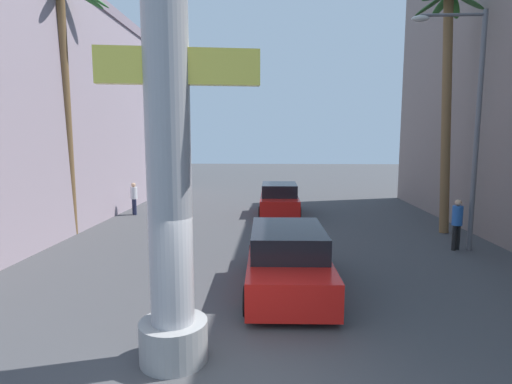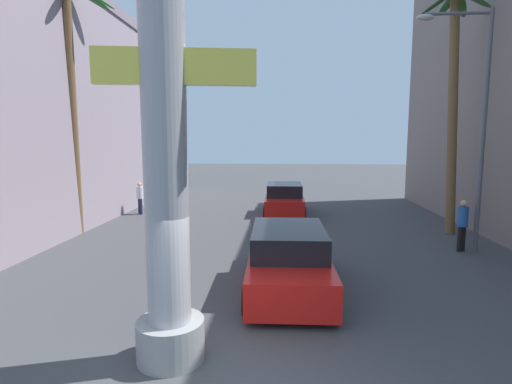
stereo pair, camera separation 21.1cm
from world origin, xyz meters
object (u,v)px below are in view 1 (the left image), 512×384
Objects in this scene: car_far at (279,200)px; neon_sign_pole at (167,100)px; street_lamp at (468,111)px; pedestrian_mid_right at (457,221)px; car_lead at (287,259)px; palm_tree_mid_left at (67,81)px; pedestrian_far_left at (134,196)px; palm_tree_mid_right at (447,89)px.

neon_sign_pole is at bearing -98.07° from car_far.
pedestrian_mid_right is at bearing -173.18° from street_lamp.
car_lead is at bearing -89.45° from car_far.
palm_tree_mid_left is at bearing 125.13° from neon_sign_pole.
pedestrian_far_left is (-13.39, 5.86, -3.75)m from street_lamp.
car_far is 2.69× the size of pedestrian_far_left.
car_lead is 10.15m from car_far.
palm_tree_mid_right reaches higher than car_far.
car_far is (-6.10, 6.37, -3.95)m from street_lamp.
car_lead is 11.05m from palm_tree_mid_left.
car_lead is at bearing 59.88° from neon_sign_pole.
neon_sign_pole is 10.82m from palm_tree_mid_left.
pedestrian_mid_right reaches higher than pedestrian_far_left.
palm_tree_mid_left is (-6.16, 8.76, 1.59)m from neon_sign_pole.
palm_tree_mid_right is at bearing 81.61° from street_lamp.
street_lamp reaches higher than pedestrian_mid_right.
street_lamp is 4.85× the size of pedestrian_far_left.
car_lead is 12.14m from pedestrian_far_left.
palm_tree_mid_right is 5.35× the size of pedestrian_mid_right.
pedestrian_mid_right is (-0.13, -0.02, -3.67)m from street_lamp.
neon_sign_pole is at bearing -120.12° from car_lead.
palm_tree_mid_left is at bearing 173.97° from pedestrian_mid_right.
palm_tree_mid_right is 14.66m from palm_tree_mid_left.
neon_sign_pole is at bearing -54.87° from palm_tree_mid_left.
pedestrian_mid_right is at bearing -100.94° from palm_tree_mid_right.
pedestrian_mid_right is at bearing -6.03° from palm_tree_mid_left.
pedestrian_far_left is at bearing 156.37° from street_lamp.
palm_tree_mid_left is (-14.60, -1.26, 0.25)m from palm_tree_mid_right.
pedestrian_far_left is (-5.35, 13.14, -3.43)m from neon_sign_pole.
street_lamp is at bearing -5.92° from palm_tree_mid_left.
street_lamp reaches higher than pedestrian_far_left.
pedestrian_far_left reaches higher than car_lead.
pedestrian_far_left is at bearing 112.15° from neon_sign_pole.
pedestrian_far_left is at bearing 127.47° from car_lead.
street_lamp is at bearing -23.63° from pedestrian_far_left.
car_far is at bearing 4.05° from pedestrian_far_left.
neon_sign_pole is 5.45m from car_lead.
car_far is 7.31m from pedestrian_far_left.
neon_sign_pole is 11.25m from pedestrian_mid_right.
car_far is 8.97m from palm_tree_mid_right.
car_lead is 6.98m from pedestrian_mid_right.
pedestrian_far_left is (-13.26, 5.87, -0.08)m from pedestrian_mid_right.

